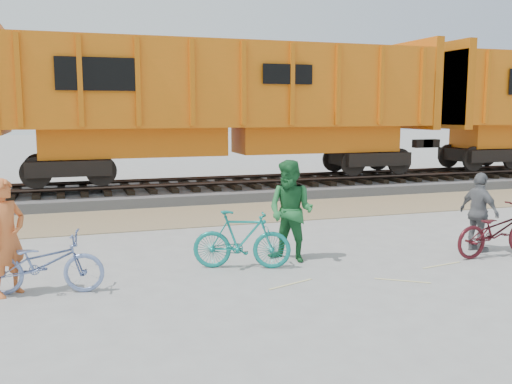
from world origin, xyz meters
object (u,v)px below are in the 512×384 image
hopper_car_center (230,102)px  person_woman (479,212)px  bicycle_blue (43,263)px  bicycle_teal (242,240)px  bicycle_maroon (497,230)px  person_solo (6,237)px  person_man (291,211)px

hopper_car_center → person_woman: bearing=-74.1°
bicycle_blue → bicycle_teal: size_ratio=1.04×
bicycle_blue → bicycle_maroon: 8.13m
bicycle_teal → person_woman: 4.78m
bicycle_blue → person_solo: bearing=89.6°
person_woman → hopper_car_center: bearing=8.0°
bicycle_teal → person_solo: bearing=114.8°
hopper_car_center → person_woman: size_ratio=8.96×
hopper_car_center → bicycle_blue: size_ratio=7.81×
bicycle_blue → bicycle_maroon: (8.12, -0.31, 0.02)m
bicycle_maroon → person_woman: bearing=9.8°
hopper_car_center → bicycle_blue: (-5.47, -9.03, -2.53)m
hopper_car_center → bicycle_teal: bearing=-104.4°
bicycle_blue → hopper_car_center: bearing=-20.3°
person_man → person_woman: 3.80m
bicycle_maroon → person_woman: 0.50m
bicycle_teal → person_solo: person_solo is taller
bicycle_teal → person_solo: size_ratio=0.97×
bicycle_teal → bicycle_blue: bearing=117.2°
hopper_car_center → bicycle_teal: hopper_car_center is taller
bicycle_blue → bicycle_teal: (3.25, 0.38, 0.05)m
person_man → bicycle_blue: bearing=-123.7°
bicycle_blue → person_woman: (8.02, 0.09, 0.31)m
hopper_car_center → person_man: (-1.21, -8.45, -2.07)m
bicycle_blue → person_man: person_man is taller
bicycle_maroon → hopper_car_center: bearing=11.6°
bicycle_blue → person_solo: (-0.50, 0.10, 0.42)m
hopper_car_center → bicycle_maroon: size_ratio=7.44×
bicycle_maroon → person_woman: (-0.10, 0.40, 0.29)m
person_man → person_woman: person_man is taller
bicycle_blue → bicycle_teal: bicycle_teal is taller
person_man → bicycle_maroon: bearing=35.6°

